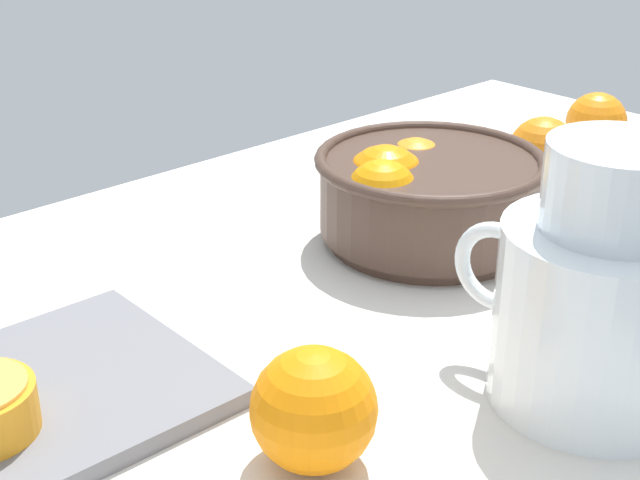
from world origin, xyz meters
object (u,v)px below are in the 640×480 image
Objects in this scene: loose_orange_0 at (314,410)px; loose_orange_4 at (596,122)px; loose_orange_1 at (543,151)px; juice_pitcher at (600,311)px; fruit_bowl at (425,194)px.

loose_orange_0 is 1.10× the size of loose_orange_4.
loose_orange_4 is (14.53, 2.10, -0.16)cm from loose_orange_1.
fruit_bowl is at bearing 66.56° from juice_pitcher.
loose_orange_1 is at bearing -171.77° from loose_orange_4.
loose_orange_4 is at bearing 31.93° from juice_pitcher.
loose_orange_1 is at bearing 39.72° from juice_pitcher.
loose_orange_0 reaches higher than loose_orange_1.
loose_orange_1 is (33.50, 27.83, -3.16)cm from juice_pitcher.
fruit_bowl is 28.69cm from juice_pitcher.
juice_pitcher is (-11.39, -26.26, 1.97)cm from fruit_bowl.
juice_pitcher is at bearing -140.28° from loose_orange_1.
fruit_bowl is at bearing -175.95° from loose_orange_1.
loose_orange_0 is at bearing 158.28° from juice_pitcher.
loose_orange_4 is at bearing 8.23° from loose_orange_1.
fruit_bowl is 22.20cm from loose_orange_1.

